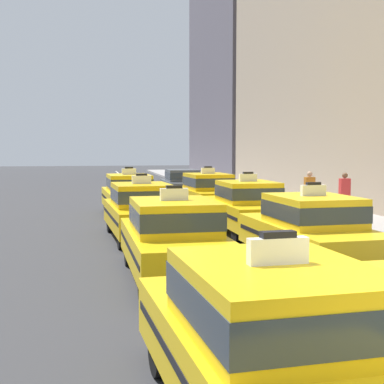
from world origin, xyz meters
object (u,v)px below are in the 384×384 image
object	(u,v)px
taxi_right_second	(310,230)
pedestrian_mid_block	(309,194)
taxi_left_fourth	(129,194)
taxi_right_third	(247,206)
taxi_left_second	(173,238)
taxi_left_third	(141,210)
taxi_right_fourth	(207,193)
pedestrian_by_storefront	(344,196)
sedan_right_fifth	(182,183)
taxi_left_nearest	(272,344)

from	to	relation	value
taxi_right_second	pedestrian_mid_block	distance (m)	7.92
taxi_left_fourth	taxi_right_third	xyz separation A→B (m)	(3.33, -5.11, 0.00)
taxi_left_second	taxi_left_third	size ratio (longest dim) A/B	0.99
taxi_left_second	taxi_right_fourth	xyz separation A→B (m)	(3.13, 10.83, 0.00)
pedestrian_by_storefront	taxi_right_fourth	bearing A→B (deg)	136.34
taxi_right_third	pedestrian_by_storefront	xyz separation A→B (m)	(3.99, 1.35, 0.12)
taxi_left_fourth	pedestrian_mid_block	xyz separation A→B (m)	(6.35, -2.99, 0.14)
taxi_right_fourth	pedestrian_by_storefront	xyz separation A→B (m)	(4.10, -3.91, 0.12)
taxi_left_second	taxi_left_third	distance (m)	5.14
taxi_left_third	pedestrian_mid_block	world-z (taller)	taxi_left_third
sedan_right_fifth	taxi_left_nearest	bearing A→B (deg)	-97.88
taxi_left_nearest	pedestrian_mid_block	distance (m)	15.12
taxi_left_fourth	taxi_right_second	bearing A→B (deg)	-72.48
taxi_right_third	pedestrian_by_storefront	distance (m)	4.22
sedan_right_fifth	taxi_left_fourth	bearing A→B (deg)	-117.06
taxi_right_third	pedestrian_mid_block	distance (m)	3.69
sedan_right_fifth	taxi_right_fourth	bearing A→B (deg)	-90.41
taxi_left_second	pedestrian_by_storefront	size ratio (longest dim) A/B	2.71
taxi_right_fourth	taxi_right_third	bearing A→B (deg)	-88.85
taxi_left_second	taxi_right_second	xyz separation A→B (m)	(3.15, 0.41, 0.00)
taxi_left_nearest	taxi_right_third	distance (m)	12.07
taxi_left_second	taxi_right_fourth	distance (m)	11.28
taxi_right_second	pedestrian_by_storefront	distance (m)	7.68
pedestrian_mid_block	pedestrian_by_storefront	world-z (taller)	pedestrian_mid_block
taxi_right_fourth	sedan_right_fifth	distance (m)	6.26
taxi_left_fourth	taxi_right_third	world-z (taller)	same
pedestrian_mid_block	taxi_right_third	bearing A→B (deg)	-144.80
taxi_left_second	taxi_left_fourth	world-z (taller)	same
pedestrian_mid_block	pedestrian_by_storefront	size ratio (longest dim) A/B	1.01
taxi_right_third	sedan_right_fifth	world-z (taller)	taxi_right_third
pedestrian_mid_block	taxi_left_third	bearing A→B (deg)	-158.15
taxi_right_fourth	pedestrian_mid_block	size ratio (longest dim) A/B	2.73
taxi_left_third	sedan_right_fifth	bearing A→B (deg)	74.47
taxi_left_nearest	taxi_left_fourth	xyz separation A→B (m)	(-0.07, 16.74, 0.00)
taxi_left_nearest	taxi_left_third	size ratio (longest dim) A/B	1.00
taxi_left_nearest	taxi_right_second	size ratio (longest dim) A/B	1.00
taxi_right_fourth	pedestrian_by_storefront	bearing A→B (deg)	-43.66
taxi_left_nearest	taxi_right_second	bearing A→B (deg)	63.85
taxi_left_second	sedan_right_fifth	size ratio (longest dim) A/B	1.06
taxi_left_fourth	sedan_right_fifth	world-z (taller)	taxi_left_fourth
taxi_left_fourth	taxi_right_fourth	xyz separation A→B (m)	(3.23, 0.15, 0.00)
taxi_right_second	sedan_right_fifth	bearing A→B (deg)	89.91
taxi_right_fourth	sedan_right_fifth	world-z (taller)	taxi_right_fourth
sedan_right_fifth	pedestrian_mid_block	size ratio (longest dim) A/B	2.52
taxi_left_fourth	taxi_right_second	size ratio (longest dim) A/B	1.00
taxi_left_second	taxi_right_third	xyz separation A→B (m)	(3.23, 5.57, 0.00)
taxi_left_second	taxi_right_fourth	world-z (taller)	same
taxi_left_fourth	pedestrian_mid_block	bearing A→B (deg)	-25.21
taxi_left_nearest	taxi_left_fourth	size ratio (longest dim) A/B	1.00
sedan_right_fifth	taxi_left_second	bearing A→B (deg)	-100.52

